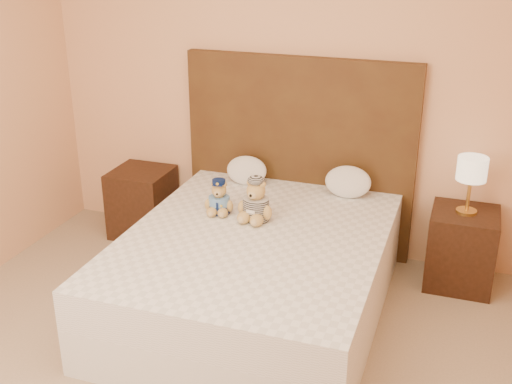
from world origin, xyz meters
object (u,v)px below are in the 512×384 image
at_px(bed, 255,273).
at_px(nightstand_left, 143,202).
at_px(lamp, 472,172).
at_px(teddy_police, 219,197).
at_px(pillow_left, 247,169).
at_px(nightstand_right, 461,248).
at_px(pillow_right, 348,180).
at_px(teddy_prisoner, 256,200).

xyz_separation_m(bed, nightstand_left, (-1.25, 0.80, -0.00)).
xyz_separation_m(lamp, teddy_police, (-1.59, -0.55, -0.18)).
distance_m(bed, pillow_left, 0.98).
height_order(nightstand_right, lamp, lamp).
relative_size(nightstand_left, pillow_left, 1.74).
bearing_deg(teddy_police, pillow_right, 27.90).
bearing_deg(bed, nightstand_left, 147.38).
relative_size(lamp, teddy_police, 1.67).
distance_m(bed, nightstand_right, 1.48).
height_order(bed, teddy_prisoner, teddy_prisoner).
xyz_separation_m(bed, pillow_right, (0.42, 0.83, 0.39)).
xyz_separation_m(nightstand_left, lamp, (2.50, 0.00, 0.57)).
xyz_separation_m(nightstand_right, teddy_prisoner, (-1.32, -0.58, 0.42)).
distance_m(lamp, pillow_left, 1.62).
xyz_separation_m(nightstand_left, teddy_prisoner, (1.18, -0.58, 0.42)).
xyz_separation_m(pillow_left, pillow_right, (0.78, 0.00, 0.01)).
bearing_deg(nightstand_left, pillow_right, 1.03).
height_order(teddy_police, teddy_prisoner, teddy_prisoner).
distance_m(nightstand_right, teddy_police, 1.73).
bearing_deg(teddy_police, nightstand_left, 139.09).
bearing_deg(pillow_right, bed, -116.87).
distance_m(nightstand_left, pillow_left, 0.97).
bearing_deg(lamp, bed, -147.38).
distance_m(teddy_prisoner, pillow_right, 0.78).
bearing_deg(nightstand_left, pillow_left, 1.92).
relative_size(nightstand_left, pillow_right, 1.64).
distance_m(nightstand_right, pillow_left, 1.65).
bearing_deg(lamp, pillow_right, 177.93).
height_order(bed, nightstand_left, same).
relative_size(teddy_police, teddy_prisoner, 0.83).
bearing_deg(lamp, pillow_left, 178.93).
relative_size(lamp, teddy_prisoner, 1.39).
relative_size(lamp, pillow_left, 1.27).
bearing_deg(bed, teddy_prisoner, 107.59).
bearing_deg(pillow_right, teddy_prisoner, -128.88).
distance_m(bed, teddy_prisoner, 0.48).
bearing_deg(pillow_left, nightstand_right, -1.07).
distance_m(bed, pillow_right, 1.01).
height_order(lamp, pillow_left, lamp).
bearing_deg(teddy_prisoner, teddy_police, -177.96).
xyz_separation_m(nightstand_left, pillow_left, (0.89, 0.03, 0.39)).
distance_m(teddy_prisoner, pillow_left, 0.67).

